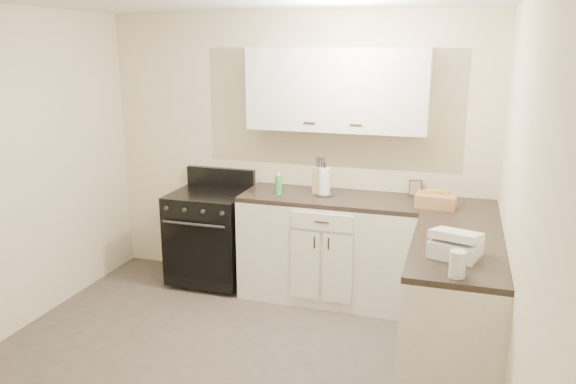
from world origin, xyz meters
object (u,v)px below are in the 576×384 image
(stove, at_px, (210,236))
(countertop_grill, at_px, (455,248))
(knife_block, at_px, (320,181))
(wicker_basket, at_px, (436,201))
(paper_towel, at_px, (324,182))

(stove, xyz_separation_m, countertop_grill, (2.21, -1.14, 0.53))
(knife_block, xyz_separation_m, wicker_basket, (1.00, -0.11, -0.07))
(countertop_grill, bearing_deg, wicker_basket, 115.17)
(stove, height_order, countertop_grill, countertop_grill)
(stove, height_order, wicker_basket, wicker_basket)
(knife_block, height_order, wicker_basket, knife_block)
(stove, xyz_separation_m, paper_towel, (1.09, 0.04, 0.60))
(knife_block, height_order, countertop_grill, knife_block)
(stove, bearing_deg, countertop_grill, -27.20)
(knife_block, bearing_deg, wicker_basket, 15.81)
(wicker_basket, bearing_deg, knife_block, 173.43)
(paper_towel, xyz_separation_m, countertop_grill, (1.12, -1.18, -0.07))
(paper_towel, height_order, countertop_grill, paper_towel)
(wicker_basket, height_order, countertop_grill, wicker_basket)
(stove, distance_m, paper_towel, 1.25)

